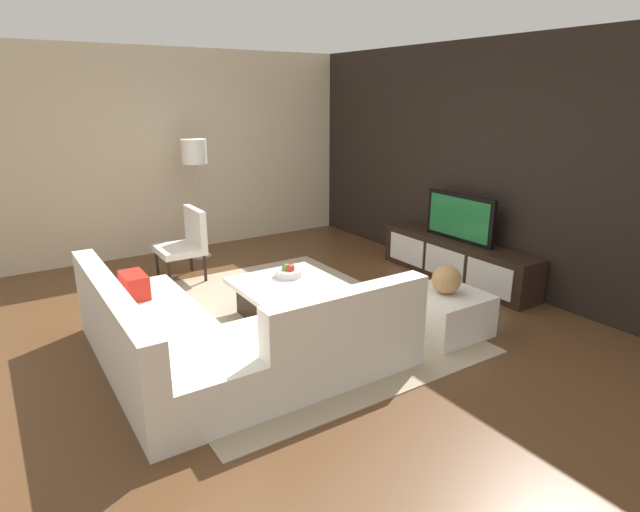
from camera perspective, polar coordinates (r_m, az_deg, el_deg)
name	(u,v)px	position (r m, az deg, el deg)	size (l,w,h in m)	color
ground_plane	(286,324)	(5.25, -3.75, -7.38)	(14.00, 14.00, 0.00)	brown
feature_wall_back	(482,164)	(6.57, 17.25, 9.62)	(6.40, 0.12, 2.80)	black
side_wall_left	(186,152)	(7.84, -14.45, 10.96)	(0.12, 5.20, 2.80)	beige
area_rug	(281,320)	(5.33, -4.28, -6.95)	(3.40, 2.70, 0.01)	tan
media_console	(456,260)	(6.59, 14.66, -0.42)	(2.17, 0.43, 0.50)	black
television	(460,218)	(6.45, 15.02, 4.08)	(1.01, 0.06, 0.56)	black
sectional_couch	(221,339)	(4.39, -10.82, -8.90)	(2.30, 2.29, 0.79)	white
coffee_table	(289,300)	(5.30, -3.38, -4.78)	(1.03, 0.99, 0.38)	black
accent_chair_near	(187,240)	(6.56, -14.37, 1.72)	(0.57, 0.52, 0.87)	black
floor_lamp	(194,158)	(7.25, -13.56, 10.33)	(0.33, 0.33, 1.62)	#A5A5AA
ottoman	(444,313)	(5.13, 13.39, -6.05)	(0.70, 0.70, 0.40)	white
fruit_bowl	(289,272)	(5.41, -3.45, -1.72)	(0.28, 0.28, 0.14)	silver
decorative_ball	(447,279)	(5.00, 13.66, -2.50)	(0.27, 0.27, 0.27)	#AD8451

